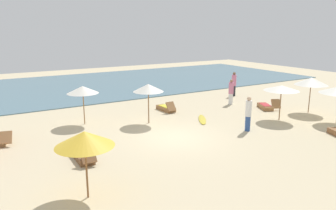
{
  "coord_description": "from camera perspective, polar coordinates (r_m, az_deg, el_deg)",
  "views": [
    {
      "loc": [
        -8.3,
        -13.03,
        5.34
      ],
      "look_at": [
        0.94,
        2.27,
        1.1
      ],
      "focal_mm": 34.91,
      "sensor_mm": 36.0,
      "label": 1
    }
  ],
  "objects": [
    {
      "name": "ground_plane",
      "position": [
        16.35,
        1.29,
        -5.73
      ],
      "size": [
        60.0,
        60.0,
        0.0
      ],
      "primitive_type": "plane",
      "color": "beige"
    },
    {
      "name": "ocean_water",
      "position": [
        31.61,
        -15.47,
        3.19
      ],
      "size": [
        48.0,
        16.0,
        0.06
      ],
      "primitive_type": "cube",
      "color": "slate",
      "rests_on": "ground_plane"
    },
    {
      "name": "umbrella_0",
      "position": [
        20.18,
        19.21,
        2.81
      ],
      "size": [
        2.04,
        2.04,
        2.07
      ],
      "color": "brown",
      "rests_on": "ground_plane"
    },
    {
      "name": "umbrella_1",
      "position": [
        10.47,
        -14.36,
        -5.75
      ],
      "size": [
        1.86,
        1.86,
        2.24
      ],
      "color": "brown",
      "rests_on": "ground_plane"
    },
    {
      "name": "umbrella_3",
      "position": [
        18.36,
        -3.46,
        2.99
      ],
      "size": [
        1.72,
        1.72,
        2.27
      ],
      "color": "brown",
      "rests_on": "ground_plane"
    },
    {
      "name": "umbrella_4",
      "position": [
        22.62,
        23.74,
        3.82
      ],
      "size": [
        2.05,
        2.05,
        2.28
      ],
      "color": "brown",
      "rests_on": "ground_plane"
    },
    {
      "name": "umbrella_6",
      "position": [
        18.73,
        -14.67,
        2.59
      ],
      "size": [
        1.75,
        1.75,
        2.19
      ],
      "color": "olive",
      "rests_on": "ground_plane"
    },
    {
      "name": "lounger_1",
      "position": [
        22.97,
        16.76,
        -0.22
      ],
      "size": [
        1.25,
        1.74,
        0.73
      ],
      "color": "olive",
      "rests_on": "ground_plane"
    },
    {
      "name": "lounger_2",
      "position": [
        17.5,
        -27.12,
        -5.37
      ],
      "size": [
        0.97,
        1.8,
        0.66
      ],
      "color": "olive",
      "rests_on": "ground_plane"
    },
    {
      "name": "lounger_3",
      "position": [
        14.06,
        -14.54,
        -8.7
      ],
      "size": [
        0.63,
        1.72,
        0.67
      ],
      "color": "brown",
      "rests_on": "ground_plane"
    },
    {
      "name": "lounger_5",
      "position": [
        21.48,
        -0.3,
        -0.56
      ],
      "size": [
        0.68,
        1.7,
        0.71
      ],
      "color": "olive",
      "rests_on": "ground_plane"
    },
    {
      "name": "person_0",
      "position": [
        17.65,
        13.83,
        -1.45
      ],
      "size": [
        0.45,
        0.45,
        1.86
      ],
      "color": "#2D4C8C",
      "rests_on": "ground_plane"
    },
    {
      "name": "person_1",
      "position": [
        23.6,
        10.94,
        2.28
      ],
      "size": [
        0.46,
        0.46,
        1.8
      ],
      "color": "white",
      "rests_on": "ground_plane"
    },
    {
      "name": "person_2",
      "position": [
        26.59,
        11.42,
        3.63
      ],
      "size": [
        0.51,
        0.51,
        1.92
      ],
      "color": "#26262D",
      "rests_on": "ground_plane"
    },
    {
      "name": "surfboard",
      "position": [
        19.51,
        5.99,
        -2.51
      ],
      "size": [
        1.51,
        2.01,
        0.07
      ],
      "color": "gold",
      "rests_on": "ground_plane"
    }
  ]
}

